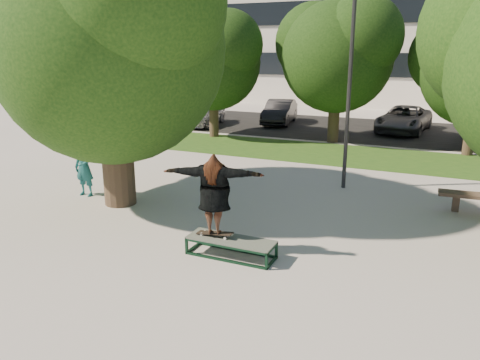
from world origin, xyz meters
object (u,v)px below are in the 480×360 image
at_px(car_silver_a, 203,113).
at_px(car_dark, 280,112).
at_px(lamppost, 350,82).
at_px(car_grey, 404,119).
at_px(tree_left, 108,34).
at_px(grind_box, 231,248).
at_px(bystander, 84,167).

relative_size(car_silver_a, car_dark, 0.99).
xyz_separation_m(lamppost, car_grey, (0.62, 11.15, -2.51)).
bearing_deg(lamppost, car_grey, 86.84).
bearing_deg(car_silver_a, lamppost, -50.69).
distance_m(tree_left, car_silver_a, 13.98).
relative_size(lamppost, car_silver_a, 1.54).
bearing_deg(car_dark, car_grey, -8.50).
distance_m(grind_box, car_silver_a, 17.01).
bearing_deg(bystander, tree_left, -4.93).
distance_m(grind_box, bystander, 5.92).
xyz_separation_m(car_dark, car_grey, (6.62, 0.04, -0.02)).
bearing_deg(tree_left, lamppost, 36.42).
relative_size(grind_box, car_grey, 0.39).
bearing_deg(grind_box, car_grey, 84.48).
height_order(lamppost, bystander, lamppost).
xyz_separation_m(grind_box, car_grey, (1.64, 16.96, 0.46)).
height_order(tree_left, bystander, tree_left).
bearing_deg(lamppost, bystander, -149.83).
height_order(grind_box, car_silver_a, car_silver_a).
relative_size(tree_left, car_silver_a, 1.79).
relative_size(tree_left, grind_box, 3.95).
bearing_deg(grind_box, lamppost, 80.02).
relative_size(lamppost, bystander, 3.64).
bearing_deg(tree_left, car_grey, 68.57).
bearing_deg(lamppost, car_dark, 118.39).
xyz_separation_m(tree_left, car_dark, (-0.71, 15.01, -3.76)).
distance_m(car_silver_a, car_grey, 10.51).
xyz_separation_m(car_silver_a, car_grey, (10.26, 2.31, -0.03)).
bearing_deg(tree_left, car_dark, 92.70).
xyz_separation_m(lamppost, bystander, (-6.56, -3.81, -2.31)).
xyz_separation_m(lamppost, car_dark, (-6.00, 11.10, -2.49)).
bearing_deg(car_silver_a, tree_left, -79.34).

